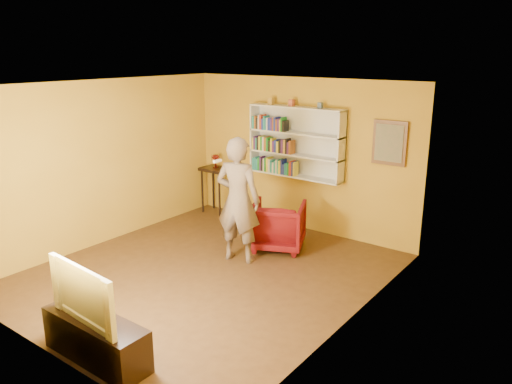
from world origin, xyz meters
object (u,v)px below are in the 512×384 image
ruby_lustre (216,158)px  tv_cabinet (96,339)px  person (238,200)px  television (91,291)px  bookshelf (298,142)px  armchair (278,225)px  console_table (216,175)px

ruby_lustre → tv_cabinet: ruby_lustre is taller
person → television: 2.95m
person → television: (0.42, -2.92, -0.18)m
tv_cabinet → person: bearing=98.2°
bookshelf → ruby_lustre: (-1.78, -0.16, -0.49)m
ruby_lustre → armchair: ruby_lustre is taller
bookshelf → television: 4.75m
television → tv_cabinet: bearing=-176.0°
armchair → ruby_lustre: bearing=-46.2°
armchair → tv_cabinet: 3.69m
console_table → armchair: console_table is taller
ruby_lustre → person: person is taller
bookshelf → person: bookshelf is taller
armchair → tv_cabinet: size_ratio=0.64×
console_table → ruby_lustre: (0.00, -0.00, 0.35)m
armchair → television: television is taller
ruby_lustre → person: 2.43m
person → bookshelf: bearing=-101.8°
person → tv_cabinet: person is taller
ruby_lustre → person: size_ratio=0.14×
ruby_lustre → television: size_ratio=0.24×
bookshelf → ruby_lustre: bookshelf is taller
ruby_lustre → armchair: bearing=-21.8°
tv_cabinet → console_table: bearing=116.6°
console_table → television: (2.26, -4.50, 0.03)m
armchair → television: (0.21, -3.68, 0.40)m
armchair → television: bearing=68.9°
bookshelf → ruby_lustre: bearing=-174.9°
bookshelf → television: (0.48, -4.66, -0.81)m
console_table → person: person is taller
console_table → television: 5.03m
console_table → armchair: bearing=-21.8°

